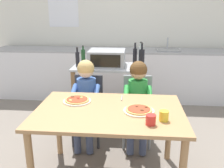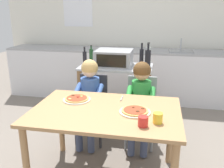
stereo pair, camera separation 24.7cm
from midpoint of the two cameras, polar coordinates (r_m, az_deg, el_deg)
ground_plane at (r=3.51m, az=4.46°, el=-10.13°), size 10.58×10.58×0.00m
back_wall_tiled at (r=4.76m, az=7.21°, el=14.02°), size 5.06×0.14×2.70m
kitchen_counter at (r=4.50m, az=6.46°, el=2.17°), size 4.56×0.60×1.09m
kitchen_island_cart at (r=3.40m, az=2.97°, el=-0.66°), size 0.96×0.53×0.86m
toaster_oven at (r=3.32m, az=2.62°, el=5.97°), size 0.47×0.41×0.21m
bottle_dark_olive_oil at (r=3.21m, az=8.97°, el=5.90°), size 0.05×0.05×0.32m
bottle_brown_beer at (r=3.48m, az=-2.73°, el=6.46°), size 0.06×0.06×0.25m
bottle_squat_spirits at (r=3.31m, az=-4.14°, el=5.91°), size 0.05×0.05×0.26m
bottle_tall_green_wine at (r=3.34m, az=10.42°, el=6.26°), size 0.06×0.06×0.31m
bottle_slim_sauce at (r=3.13m, az=10.45°, el=5.50°), size 0.07×0.07×0.33m
dining_table at (r=2.29m, az=1.67°, el=-8.12°), size 1.33×0.89×0.73m
dining_chair_left at (r=3.06m, az=-2.28°, el=-4.46°), size 0.36×0.36×0.81m
dining_chair_right at (r=3.01m, az=9.02°, el=-5.04°), size 0.36×0.36×0.81m
child_in_blue_striped_shirt at (r=2.88m, az=-2.87°, el=-1.91°), size 0.32×0.42×1.02m
child_in_green_shirt at (r=2.83m, az=9.09°, el=-2.46°), size 0.32×0.42×1.01m
pizza_plate_white at (r=2.47m, az=-5.25°, el=-3.48°), size 0.27×0.27×0.03m
pizza_plate_cream at (r=2.21m, az=8.50°, el=-6.25°), size 0.28×0.28×0.03m
drinking_cup_yellow at (r=2.04m, az=13.91°, el=-7.63°), size 0.08×0.08×0.08m
drinking_cup_red at (r=1.97m, az=10.76°, el=-8.49°), size 0.08×0.08×0.08m
serving_spoon at (r=2.51m, az=5.09°, el=-3.31°), size 0.01×0.14×0.01m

